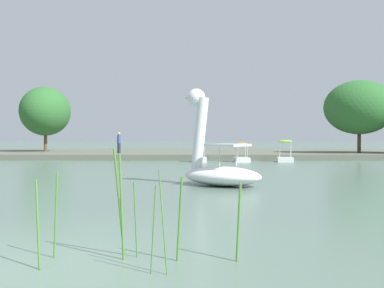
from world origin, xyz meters
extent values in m
plane|color=#567060|center=(0.00, 0.00, 0.00)|extent=(414.91, 414.91, 0.00)
cube|color=#5B6051|center=(0.00, 36.84, 0.22)|extent=(154.32, 20.13, 0.43)
ellipsoid|color=white|center=(3.00, 9.78, 0.34)|extent=(3.42, 3.06, 0.68)
cylinder|color=white|center=(2.21, 10.30, 1.86)|extent=(0.81, 0.72, 2.66)
sphere|color=white|center=(2.08, 10.39, 3.17)|extent=(0.91, 0.91, 0.66)
cone|color=yellow|center=(1.86, 10.53, 3.17)|extent=(0.62, 0.58, 0.36)
cube|color=white|center=(3.20, 9.65, 1.44)|extent=(1.70, 1.74, 0.08)
cylinder|color=silver|center=(3.52, 10.15, 1.06)|extent=(0.04, 0.04, 0.76)
cylinder|color=silver|center=(2.87, 9.16, 1.06)|extent=(0.04, 0.04, 0.76)
cube|color=white|center=(2.21, 25.14, 0.16)|extent=(0.98, 1.92, 0.33)
ellipsoid|color=#2DB7D1|center=(2.21, 25.14, 1.33)|extent=(0.85, 1.02, 0.20)
cylinder|color=#B7B7BF|center=(1.87, 25.54, 0.83)|extent=(0.04, 0.04, 1.01)
cylinder|color=#B7B7BF|center=(2.55, 25.55, 0.83)|extent=(0.04, 0.04, 1.01)
cylinder|color=#B7B7BF|center=(1.87, 24.73, 0.83)|extent=(0.04, 0.04, 1.01)
cylinder|color=#B7B7BF|center=(2.56, 24.73, 0.83)|extent=(0.04, 0.04, 1.01)
cube|color=white|center=(5.18, 25.23, 0.16)|extent=(1.08, 1.77, 0.32)
ellipsoid|color=orange|center=(5.18, 25.23, 1.26)|extent=(0.88, 1.15, 0.20)
cylinder|color=#B7B7BF|center=(4.82, 25.66, 0.79)|extent=(0.04, 0.04, 0.94)
cylinder|color=#B7B7BF|center=(5.49, 25.69, 0.79)|extent=(0.04, 0.04, 0.94)
cylinder|color=#B7B7BF|center=(4.86, 24.77, 0.79)|extent=(0.04, 0.04, 0.94)
cylinder|color=#B7B7BF|center=(5.53, 24.80, 0.79)|extent=(0.04, 0.04, 0.94)
cube|color=white|center=(8.27, 25.43, 0.15)|extent=(1.28, 1.85, 0.31)
ellipsoid|color=#8CCC38|center=(8.27, 25.43, 1.44)|extent=(1.06, 0.92, 0.20)
cylinder|color=#B7B7BF|center=(7.92, 25.79, 0.87)|extent=(0.04, 0.04, 1.14)
cylinder|color=#B7B7BF|center=(8.69, 25.70, 0.87)|extent=(0.04, 0.04, 1.14)
cylinder|color=#B7B7BF|center=(7.84, 25.15, 0.87)|extent=(0.04, 0.04, 1.14)
cylinder|color=#B7B7BF|center=(8.61, 25.06, 0.87)|extent=(0.04, 0.04, 1.14)
cylinder|color=brown|center=(-12.08, 34.80, 1.77)|extent=(0.30, 0.30, 2.67)
ellipsoid|color=#2D662D|center=(-12.08, 34.80, 4.16)|extent=(4.97, 5.87, 4.51)
cylinder|color=#423323|center=(15.42, 30.83, 1.85)|extent=(0.29, 0.29, 2.83)
ellipsoid|color=#2D662D|center=(15.42, 30.83, 4.22)|extent=(6.10, 5.53, 4.47)
cube|color=#23283D|center=(-4.39, 30.16, 0.84)|extent=(0.27, 0.27, 0.81)
cube|color=#334C8C|center=(-4.39, 30.16, 1.58)|extent=(0.30, 0.30, 0.68)
sphere|color=tan|center=(-4.39, 30.16, 2.04)|extent=(0.24, 0.24, 0.24)
cylinder|color=#4C7F33|center=(1.11, 0.29, 0.73)|extent=(0.09, 0.05, 1.47)
cylinder|color=#4C7F33|center=(0.09, -0.14, 0.57)|extent=(0.11, 0.15, 1.14)
cylinder|color=#4C7F33|center=(1.73, -0.32, 0.65)|extent=(0.13, 0.14, 1.29)
cylinder|color=#4C7F33|center=(1.29, 0.36, 0.54)|extent=(0.05, 0.13, 1.08)
cylinder|color=#4C7F33|center=(1.04, 0.47, 0.78)|extent=(0.15, 0.19, 1.55)
cylinder|color=#4C7F33|center=(1.62, -0.38, 0.56)|extent=(0.09, 0.08, 1.11)
cylinder|color=#4C7F33|center=(0.17, 0.33, 0.61)|extent=(0.09, 0.07, 1.22)
cylinder|color=#4C7F33|center=(1.92, 0.21, 0.58)|extent=(0.10, 0.07, 1.16)
cylinder|color=#4C7F33|center=(2.73, 0.24, 0.54)|extent=(0.09, 0.07, 1.07)
camera|label=1|loc=(2.19, -5.81, 1.69)|focal=41.25mm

